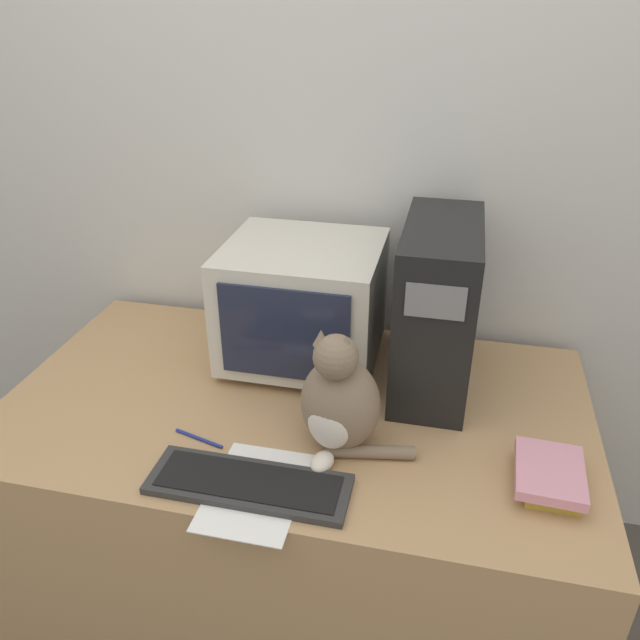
{
  "coord_description": "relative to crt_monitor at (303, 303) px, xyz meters",
  "views": [
    {
      "loc": [
        0.38,
        -0.9,
        1.75
      ],
      "look_at": [
        0.06,
        0.5,
        0.97
      ],
      "focal_mm": 35.0,
      "sensor_mm": 36.0,
      "label": 1
    }
  ],
  "objects": [
    {
      "name": "cat",
      "position": [
        0.19,
        -0.38,
        -0.06
      ],
      "size": [
        0.31,
        0.25,
        0.33
      ],
      "rotation": [
        0.0,
        0.0,
        -0.22
      ],
      "color": "#7A6651",
      "rests_on": "desk"
    },
    {
      "name": "book_stack",
      "position": [
        0.69,
        -0.41,
        -0.16
      ],
      "size": [
        0.16,
        0.21,
        0.06
      ],
      "color": "gold",
      "rests_on": "desk"
    },
    {
      "name": "pen",
      "position": [
        -0.16,
        -0.44,
        -0.19
      ],
      "size": [
        0.14,
        0.05,
        0.01
      ],
      "color": "navy",
      "rests_on": "desk"
    },
    {
      "name": "wall_back",
      "position": [
        0.03,
        0.3,
        0.33
      ],
      "size": [
        7.0,
        0.05,
        2.5
      ],
      "color": "silver",
      "rests_on": "ground_plane"
    },
    {
      "name": "desk",
      "position": [
        0.03,
        -0.23,
        -0.55
      ],
      "size": [
        1.61,
        0.92,
        0.72
      ],
      "color": "tan",
      "rests_on": "ground_plane"
    },
    {
      "name": "paper_sheet",
      "position": [
        0.03,
        -0.58,
        -0.19
      ],
      "size": [
        0.21,
        0.3,
        0.0
      ],
      "color": "white",
      "rests_on": "desk"
    },
    {
      "name": "crt_monitor",
      "position": [
        0.0,
        0.0,
        0.0
      ],
      "size": [
        0.45,
        0.42,
        0.37
      ],
      "color": "beige",
      "rests_on": "desk"
    },
    {
      "name": "computer_tower",
      "position": [
        0.39,
        -0.03,
        0.05
      ],
      "size": [
        0.2,
        0.46,
        0.47
      ],
      "color": "black",
      "rests_on": "desk"
    },
    {
      "name": "keyboard",
      "position": [
        0.01,
        -0.57,
        -0.18
      ],
      "size": [
        0.47,
        0.16,
        0.02
      ],
      "color": "#2D2D2D",
      "rests_on": "desk"
    }
  ]
}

